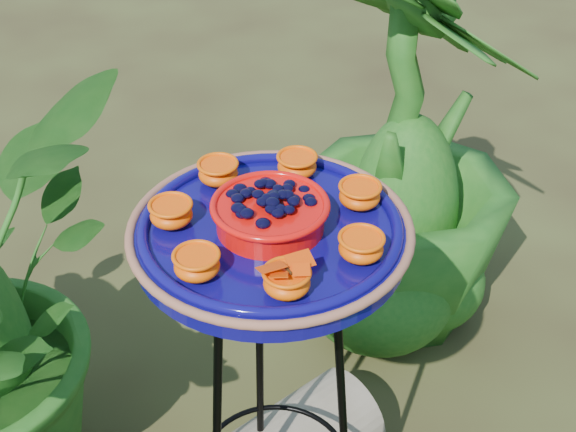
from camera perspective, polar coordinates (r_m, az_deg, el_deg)
The scene contains 3 objects.
tripod_stand at distance 1.45m, azimuth -1.07°, elevation -12.26°, with size 0.33×0.34×0.82m.
feeder_dish at distance 1.20m, azimuth -1.26°, elevation -0.87°, with size 0.47×0.47×0.10m.
shrub_back_right at distance 2.06m, azimuth 8.64°, elevation 4.55°, with size 0.58×0.58×1.03m, color #1A5516.
Camera 1 is at (-0.23, -0.87, 1.58)m, focal length 50.00 mm.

